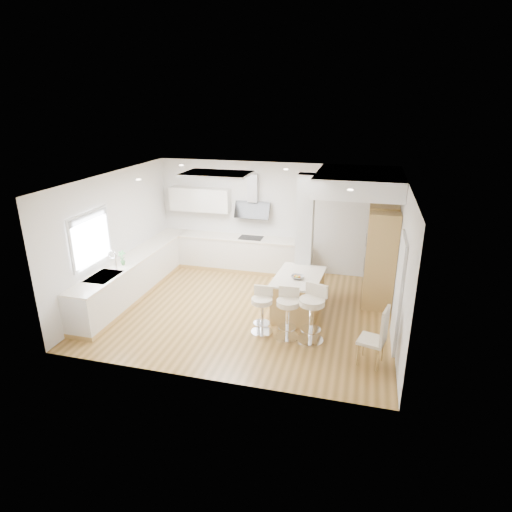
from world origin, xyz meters
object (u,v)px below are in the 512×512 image
(peninsula, at_px, (298,294))
(bar_stool_b, at_px, (288,311))
(dining_chair, at_px, (378,335))
(bar_stool_c, at_px, (312,311))
(bar_stool_a, at_px, (262,308))

(peninsula, bearing_deg, bar_stool_b, -87.97)
(dining_chair, bearing_deg, bar_stool_c, 171.88)
(bar_stool_b, relative_size, bar_stool_c, 0.90)
(peninsula, bearing_deg, bar_stool_c, -63.98)
(bar_stool_a, distance_m, dining_chair, 2.19)
(bar_stool_a, relative_size, bar_stool_c, 0.85)
(peninsula, height_order, bar_stool_c, bar_stool_c)
(peninsula, xyz_separation_m, dining_chair, (1.58, -1.52, 0.14))
(peninsula, distance_m, dining_chair, 2.20)
(dining_chair, bearing_deg, bar_stool_b, 177.51)
(bar_stool_a, bearing_deg, bar_stool_b, -8.03)
(peninsula, distance_m, bar_stool_a, 1.10)
(bar_stool_c, bearing_deg, bar_stool_a, -164.69)
(bar_stool_c, xyz_separation_m, dining_chair, (1.16, -0.49, -0.04))
(bar_stool_b, distance_m, bar_stool_c, 0.45)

